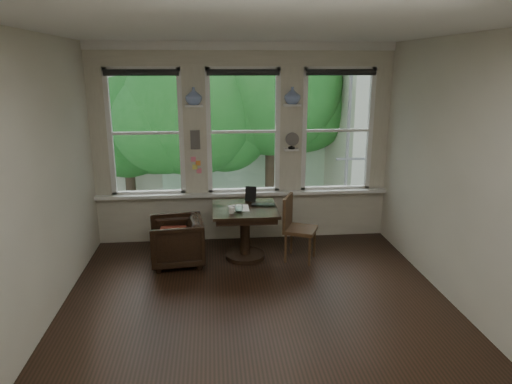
{
  "coord_description": "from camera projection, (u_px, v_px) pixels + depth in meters",
  "views": [
    {
      "loc": [
        -0.48,
        -4.64,
        2.66
      ],
      "look_at": [
        0.06,
        0.9,
        1.12
      ],
      "focal_mm": 32.0,
      "sensor_mm": 36.0,
      "label": 1
    }
  ],
  "objects": [
    {
      "name": "ground",
      "position": [
        258.0,
        307.0,
        5.2
      ],
      "size": [
        4.5,
        4.5,
        0.0
      ],
      "primitive_type": "plane",
      "color": "black",
      "rests_on": "ground"
    },
    {
      "name": "ceiling",
      "position": [
        259.0,
        30.0,
        4.4
      ],
      "size": [
        4.5,
        4.5,
        0.0
      ],
      "primitive_type": "plane",
      "rotation": [
        3.14,
        0.0,
        0.0
      ],
      "color": "silver",
      "rests_on": "ground"
    },
    {
      "name": "wall_back",
      "position": [
        243.0,
        145.0,
        6.96
      ],
      "size": [
        4.5,
        0.0,
        4.5
      ],
      "primitive_type": "plane",
      "rotation": [
        1.57,
        0.0,
        0.0
      ],
      "color": "beige",
      "rests_on": "ground"
    },
    {
      "name": "wall_front",
      "position": [
        298.0,
        273.0,
        2.65
      ],
      "size": [
        4.5,
        0.0,
        4.5
      ],
      "primitive_type": "plane",
      "rotation": [
        -1.57,
        0.0,
        0.0
      ],
      "color": "beige",
      "rests_on": "ground"
    },
    {
      "name": "wall_left",
      "position": [
        37.0,
        185.0,
        4.59
      ],
      "size": [
        0.0,
        4.5,
        4.5
      ],
      "primitive_type": "plane",
      "rotation": [
        1.57,
        0.0,
        1.57
      ],
      "color": "beige",
      "rests_on": "ground"
    },
    {
      "name": "wall_right",
      "position": [
        462.0,
        175.0,
        5.02
      ],
      "size": [
        0.0,
        4.5,
        4.5
      ],
      "primitive_type": "plane",
      "rotation": [
        1.57,
        0.0,
        -1.57
      ],
      "color": "beige",
      "rests_on": "ground"
    },
    {
      "name": "window_left",
      "position": [
        146.0,
        133.0,
        6.77
      ],
      "size": [
        1.1,
        0.12,
        1.9
      ],
      "primitive_type": null,
      "color": "white",
      "rests_on": "ground"
    },
    {
      "name": "window_center",
      "position": [
        243.0,
        132.0,
        6.91
      ],
      "size": [
        1.1,
        0.12,
        1.9
      ],
      "primitive_type": null,
      "color": "white",
      "rests_on": "ground"
    },
    {
      "name": "window_right",
      "position": [
        337.0,
        130.0,
        7.05
      ],
      "size": [
        1.1,
        0.12,
        1.9
      ],
      "primitive_type": null,
      "color": "white",
      "rests_on": "ground"
    },
    {
      "name": "shelf_left",
      "position": [
        194.0,
        106.0,
        6.64
      ],
      "size": [
        0.26,
        0.16,
        0.03
      ],
      "primitive_type": "cube",
      "color": "white",
      "rests_on": "ground"
    },
    {
      "name": "shelf_right",
      "position": [
        292.0,
        105.0,
        6.77
      ],
      "size": [
        0.26,
        0.16,
        0.03
      ],
      "primitive_type": "cube",
      "color": "white",
      "rests_on": "ground"
    },
    {
      "name": "intercom",
      "position": [
        195.0,
        140.0,
        6.8
      ],
      "size": [
        0.14,
        0.06,
        0.28
      ],
      "primitive_type": "cube",
      "color": "#59544F",
      "rests_on": "ground"
    },
    {
      "name": "sticky_notes",
      "position": [
        196.0,
        162.0,
        6.9
      ],
      "size": [
        0.16,
        0.01,
        0.24
      ],
      "primitive_type": null,
      "color": "pink",
      "rests_on": "ground"
    },
    {
      "name": "desk_fan",
      "position": [
        292.0,
        143.0,
        6.91
      ],
      "size": [
        0.2,
        0.2,
        0.24
      ],
      "primitive_type": null,
      "color": "#59544F",
      "rests_on": "ground"
    },
    {
      "name": "vase_left",
      "position": [
        194.0,
        96.0,
        6.6
      ],
      "size": [
        0.24,
        0.24,
        0.25
      ],
      "primitive_type": "imported",
      "color": "white",
      "rests_on": "shelf_left"
    },
    {
      "name": "vase_right",
      "position": [
        292.0,
        95.0,
        6.74
      ],
      "size": [
        0.24,
        0.24,
        0.25
      ],
      "primitive_type": "imported",
      "color": "white",
      "rests_on": "shelf_right"
    },
    {
      "name": "table",
      "position": [
        245.0,
        233.0,
        6.47
      ],
      "size": [
        0.9,
        0.9,
        0.75
      ],
      "primitive_type": null,
      "color": "black",
      "rests_on": "ground"
    },
    {
      "name": "armchair_left",
      "position": [
        177.0,
        241.0,
        6.28
      ],
      "size": [
        0.79,
        0.77,
        0.66
      ],
      "primitive_type": "imported",
      "rotation": [
        0.0,
        0.0,
        -1.46
      ],
      "color": "black",
      "rests_on": "ground"
    },
    {
      "name": "cushion_red",
      "position": [
        176.0,
        233.0,
        6.25
      ],
      "size": [
        0.45,
        0.45,
        0.06
      ],
      "primitive_type": "cube",
      "color": "maroon",
      "rests_on": "armchair_left"
    },
    {
      "name": "side_chair_right",
      "position": [
        301.0,
        229.0,
        6.37
      ],
      "size": [
        0.55,
        0.55,
        0.92
      ],
      "primitive_type": null,
      "rotation": [
        0.0,
        0.0,
        1.15
      ],
      "color": "#442618",
      "rests_on": "ground"
    },
    {
      "name": "laptop",
      "position": [
        263.0,
        206.0,
        6.41
      ],
      "size": [
        0.35,
        0.26,
        0.03
      ],
      "primitive_type": "imported",
      "rotation": [
        0.0,
        0.0,
        -0.15
      ],
      "color": "black",
      "rests_on": "table"
    },
    {
      "name": "mug",
      "position": [
        232.0,
        210.0,
        6.11
      ],
      "size": [
        0.11,
        0.11,
        0.1
      ],
      "primitive_type": "imported",
      "rotation": [
        0.0,
        0.0,
        -0.09
      ],
      "color": "white",
      "rests_on": "table"
    },
    {
      "name": "drinking_glass",
      "position": [
        239.0,
        209.0,
        6.17
      ],
      "size": [
        0.15,
        0.15,
        0.09
      ],
      "primitive_type": "imported",
      "rotation": [
        0.0,
        0.0,
        -0.33
      ],
      "color": "white",
      "rests_on": "table"
    },
    {
      "name": "tablet",
      "position": [
        251.0,
        194.0,
        6.65
      ],
      "size": [
        0.17,
        0.12,
        0.22
      ],
      "primitive_type": "cube",
      "rotation": [
        -0.26,
        0.0,
        -0.28
      ],
      "color": "black",
      "rests_on": "table"
    },
    {
      "name": "papers",
      "position": [
        241.0,
        208.0,
        6.34
      ],
      "size": [
        0.22,
        0.3,
        0.0
      ],
      "primitive_type": "cube",
      "rotation": [
        0.0,
        0.0,
        -0.01
      ],
      "color": "silver",
      "rests_on": "table"
    }
  ]
}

